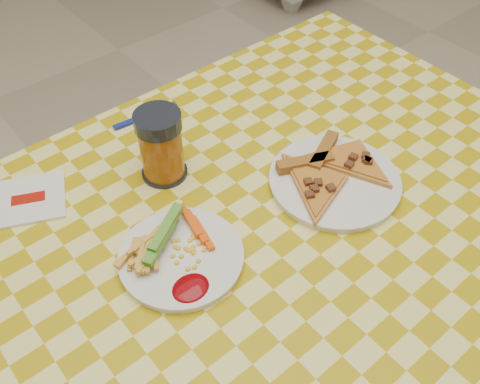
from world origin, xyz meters
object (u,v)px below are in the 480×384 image
plate_left (181,258)px  drink_glass (161,146)px  table (253,258)px  plate_right (334,182)px

plate_left → drink_glass: bearing=63.1°
plate_left → drink_glass: 0.21m
table → plate_right: (0.18, -0.01, 0.08)m
table → plate_right: 0.20m
table → drink_glass: drink_glass is taller
drink_glass → plate_left: bearing=-116.9°
plate_right → drink_glass: (-0.22, 0.22, 0.06)m
plate_right → table: bearing=176.8°
table → drink_glass: bearing=99.3°
table → plate_left: bearing=167.2°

